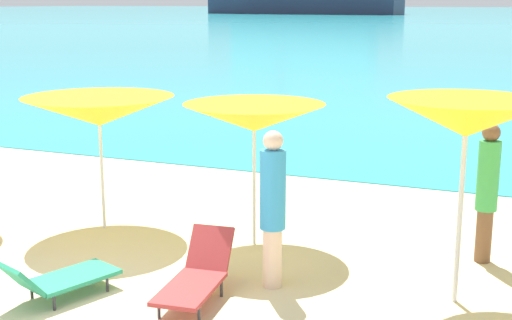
{
  "coord_description": "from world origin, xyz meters",
  "views": [
    {
      "loc": [
        4.78,
        -5.89,
        3.39
      ],
      "look_at": [
        1.04,
        3.1,
        1.2
      ],
      "focal_mm": 49.62,
      "sensor_mm": 36.0,
      "label": 1
    }
  ],
  "objects_px": {
    "umbrella_4": "(254,118)",
    "umbrella_5": "(466,118)",
    "umbrella_3": "(99,111)",
    "beachgoer_1": "(273,204)",
    "lounge_chair_5": "(58,278)",
    "lounge_chair_7": "(197,275)",
    "beachgoer_2": "(487,188)"
  },
  "relations": [
    {
      "from": "umbrella_4",
      "to": "umbrella_5",
      "type": "height_order",
      "value": "umbrella_5"
    },
    {
      "from": "umbrella_3",
      "to": "umbrella_5",
      "type": "xyz_separation_m",
      "value": [
        5.31,
        -0.73,
        0.34
      ]
    },
    {
      "from": "beachgoer_1",
      "to": "umbrella_3",
      "type": "bearing_deg",
      "value": -174.05
    },
    {
      "from": "lounge_chair_5",
      "to": "umbrella_5",
      "type": "bearing_deg",
      "value": -138.08
    },
    {
      "from": "umbrella_4",
      "to": "lounge_chair_7",
      "type": "xyz_separation_m",
      "value": [
        0.15,
        -2.07,
        -1.51
      ]
    },
    {
      "from": "umbrella_4",
      "to": "beachgoer_1",
      "type": "bearing_deg",
      "value": -59.11
    },
    {
      "from": "beachgoer_1",
      "to": "beachgoer_2",
      "type": "xyz_separation_m",
      "value": [
        2.28,
        1.86,
        -0.03
      ]
    },
    {
      "from": "umbrella_5",
      "to": "beachgoer_1",
      "type": "bearing_deg",
      "value": -169.33
    },
    {
      "from": "beachgoer_2",
      "to": "lounge_chair_5",
      "type": "bearing_deg",
      "value": 3.29
    },
    {
      "from": "umbrella_3",
      "to": "beachgoer_2",
      "type": "distance_m",
      "value": 5.58
    },
    {
      "from": "umbrella_3",
      "to": "umbrella_4",
      "type": "distance_m",
      "value": 2.41
    },
    {
      "from": "lounge_chair_7",
      "to": "beachgoer_1",
      "type": "relative_size",
      "value": 0.76
    },
    {
      "from": "umbrella_3",
      "to": "beachgoer_1",
      "type": "distance_m",
      "value": 3.48
    },
    {
      "from": "umbrella_5",
      "to": "beachgoer_1",
      "type": "xyz_separation_m",
      "value": [
        -2.11,
        -0.4,
        -1.1
      ]
    },
    {
      "from": "lounge_chair_5",
      "to": "beachgoer_2",
      "type": "bearing_deg",
      "value": -124.36
    },
    {
      "from": "umbrella_4",
      "to": "umbrella_3",
      "type": "bearing_deg",
      "value": -175.16
    },
    {
      "from": "umbrella_5",
      "to": "beachgoer_2",
      "type": "distance_m",
      "value": 1.85
    },
    {
      "from": "lounge_chair_7",
      "to": "lounge_chair_5",
      "type": "bearing_deg",
      "value": -166.03
    },
    {
      "from": "umbrella_3",
      "to": "lounge_chair_7",
      "type": "distance_m",
      "value": 3.49
    },
    {
      "from": "umbrella_5",
      "to": "beachgoer_2",
      "type": "relative_size",
      "value": 1.27
    },
    {
      "from": "umbrella_4",
      "to": "umbrella_5",
      "type": "relative_size",
      "value": 0.87
    },
    {
      "from": "umbrella_5",
      "to": "lounge_chair_5",
      "type": "bearing_deg",
      "value": -158.29
    },
    {
      "from": "umbrella_3",
      "to": "umbrella_5",
      "type": "distance_m",
      "value": 5.37
    },
    {
      "from": "lounge_chair_7",
      "to": "umbrella_3",
      "type": "bearing_deg",
      "value": 137.3
    },
    {
      "from": "umbrella_5",
      "to": "umbrella_4",
      "type": "bearing_deg",
      "value": 162.16
    },
    {
      "from": "lounge_chair_7",
      "to": "beachgoer_1",
      "type": "xyz_separation_m",
      "value": [
        0.65,
        0.74,
        0.72
      ]
    },
    {
      "from": "lounge_chair_5",
      "to": "lounge_chair_7",
      "type": "distance_m",
      "value": 1.62
    },
    {
      "from": "lounge_chair_7",
      "to": "beachgoer_2",
      "type": "height_order",
      "value": "beachgoer_2"
    },
    {
      "from": "umbrella_4",
      "to": "lounge_chair_5",
      "type": "height_order",
      "value": "umbrella_4"
    },
    {
      "from": "umbrella_3",
      "to": "umbrella_5",
      "type": "height_order",
      "value": "umbrella_5"
    },
    {
      "from": "lounge_chair_7",
      "to": "beachgoer_2",
      "type": "bearing_deg",
      "value": 35.08
    },
    {
      "from": "umbrella_3",
      "to": "lounge_chair_5",
      "type": "xyz_separation_m",
      "value": [
        1.04,
        -2.43,
        -1.55
      ]
    }
  ]
}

